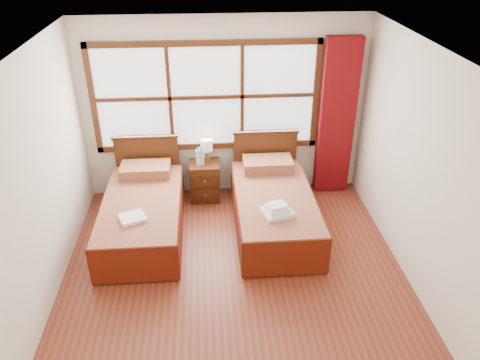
{
  "coord_description": "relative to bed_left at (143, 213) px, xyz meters",
  "views": [
    {
      "loc": [
        -0.27,
        -4.01,
        3.67
      ],
      "look_at": [
        0.1,
        0.7,
        1.01
      ],
      "focal_mm": 35.0,
      "sensor_mm": 36.0,
      "label": 1
    }
  ],
  "objects": [
    {
      "name": "curtain",
      "position": [
        2.73,
        0.91,
        0.87
      ],
      "size": [
        0.5,
        0.16,
        2.3
      ],
      "primitive_type": "cube",
      "color": "maroon",
      "rests_on": "wall_back"
    },
    {
      "name": "bed_right",
      "position": [
        1.72,
        -0.0,
        0.01
      ],
      "size": [
        1.03,
        2.05,
        0.99
      ],
      "color": "#3E1F0C",
      "rests_on": "floor"
    },
    {
      "name": "bed_left",
      "position": [
        0.0,
        0.0,
        0.0
      ],
      "size": [
        1.01,
        2.03,
        0.98
      ],
      "color": "#3E1F0C",
      "rests_on": "floor"
    },
    {
      "name": "bottle_near",
      "position": [
        0.74,
        0.77,
        0.4
      ],
      "size": [
        0.07,
        0.07,
        0.26
      ],
      "color": "#BDE2F3",
      "rests_on": "nightstand"
    },
    {
      "name": "nightstand",
      "position": [
        0.82,
        0.8,
        -0.01
      ],
      "size": [
        0.43,
        0.43,
        0.58
      ],
      "color": "#492410",
      "rests_on": "floor"
    },
    {
      "name": "ceiling",
      "position": [
        1.13,
        -1.2,
        2.3
      ],
      "size": [
        4.5,
        4.5,
        0.0
      ],
      "primitive_type": "plane",
      "rotation": [
        3.14,
        0.0,
        0.0
      ],
      "color": "white",
      "rests_on": "wall_back"
    },
    {
      "name": "window",
      "position": [
        0.88,
        1.01,
        1.2
      ],
      "size": [
        3.16,
        0.06,
        1.56
      ],
      "color": "white",
      "rests_on": "wall_back"
    },
    {
      "name": "wall_back",
      "position": [
        1.13,
        1.05,
        1.0
      ],
      "size": [
        4.0,
        0.0,
        4.0
      ],
      "primitive_type": "plane",
      "rotation": [
        1.57,
        0.0,
        0.0
      ],
      "color": "silver",
      "rests_on": "floor"
    },
    {
      "name": "bottle_far",
      "position": [
        0.79,
        0.79,
        0.4
      ],
      "size": [
        0.07,
        0.07,
        0.28
      ],
      "color": "#BDE2F3",
      "rests_on": "nightstand"
    },
    {
      "name": "lamp",
      "position": [
        0.86,
        0.91,
        0.51
      ],
      "size": [
        0.17,
        0.17,
        0.33
      ],
      "color": "gold",
      "rests_on": "nightstand"
    },
    {
      "name": "towels_left",
      "position": [
        -0.05,
        -0.49,
        0.25
      ],
      "size": [
        0.37,
        0.35,
        0.05
      ],
      "rotation": [
        0.0,
        0.0,
        0.4
      ],
      "color": "white",
      "rests_on": "bed_left"
    },
    {
      "name": "floor",
      "position": [
        1.13,
        -1.2,
        -0.3
      ],
      "size": [
        4.5,
        4.5,
        0.0
      ],
      "primitive_type": "plane",
      "color": "brown",
      "rests_on": "ground"
    },
    {
      "name": "wall_left",
      "position": [
        -0.87,
        -1.2,
        1.0
      ],
      "size": [
        0.0,
        4.5,
        4.5
      ],
      "primitive_type": "plane",
      "rotation": [
        1.57,
        0.0,
        1.57
      ],
      "color": "silver",
      "rests_on": "floor"
    },
    {
      "name": "towels_right",
      "position": [
        1.69,
        -0.52,
        0.29
      ],
      "size": [
        0.4,
        0.37,
        0.14
      ],
      "rotation": [
        0.0,
        0.0,
        0.26
      ],
      "color": "white",
      "rests_on": "bed_right"
    },
    {
      "name": "wall_right",
      "position": [
        3.13,
        -1.2,
        1.0
      ],
      "size": [
        0.0,
        4.5,
        4.5
      ],
      "primitive_type": "plane",
      "rotation": [
        1.57,
        0.0,
        -1.57
      ],
      "color": "silver",
      "rests_on": "floor"
    }
  ]
}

